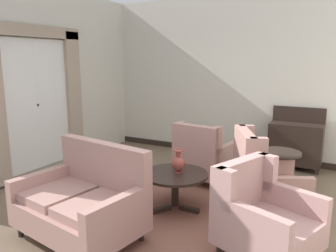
{
  "coord_description": "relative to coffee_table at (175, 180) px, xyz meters",
  "views": [
    {
      "loc": [
        1.88,
        -3.4,
        1.99
      ],
      "look_at": [
        -0.33,
        0.67,
        1.05
      ],
      "focal_mm": 35.7,
      "sensor_mm": 36.0,
      "label": 1
    }
  ],
  "objects": [
    {
      "name": "sideboard",
      "position": [
        1.15,
        2.53,
        0.08
      ],
      "size": [
        0.92,
        0.41,
        1.12
      ],
      "color": "black",
      "rests_on": "ground"
    },
    {
      "name": "ground",
      "position": [
        0.04,
        -0.34,
        -0.41
      ],
      "size": [
        8.87,
        8.87,
        0.0
      ],
      "primitive_type": "plane",
      "color": "brown"
    },
    {
      "name": "baseboard_back",
      "position": [
        0.04,
        2.77,
        -0.35
      ],
      "size": [
        5.8,
        0.03,
        0.12
      ],
      "primitive_type": "cube",
      "color": "black",
      "rests_on": "ground"
    },
    {
      "name": "wall_left",
      "position": [
        -2.85,
        0.61,
        1.2
      ],
      "size": [
        0.08,
        4.44,
        3.22
      ],
      "primitive_type": "cube",
      "color": "beige",
      "rests_on": "ground"
    },
    {
      "name": "area_rug",
      "position": [
        0.04,
        -0.04,
        -0.41
      ],
      "size": [
        2.72,
        2.72,
        0.01
      ],
      "primitive_type": "cylinder",
      "color": "brown",
      "rests_on": "ground"
    },
    {
      "name": "settee",
      "position": [
        -0.57,
        -1.13,
        0.0
      ],
      "size": [
        1.49,
        1.1,
        1.04
      ],
      "rotation": [
        0.0,
        0.0,
        -0.15
      ],
      "color": "tan",
      "rests_on": "ground"
    },
    {
      "name": "window_with_curtains",
      "position": [
        -2.76,
        0.19,
        0.95
      ],
      "size": [
        0.12,
        1.98,
        2.51
      ],
      "color": "silver"
    },
    {
      "name": "coffee_table",
      "position": [
        0.0,
        0.0,
        0.0
      ],
      "size": [
        0.87,
        0.87,
        0.5
      ],
      "color": "black",
      "rests_on": "ground"
    },
    {
      "name": "armchair_foreground_right",
      "position": [
        1.27,
        -0.53,
        0.0
      ],
      "size": [
        1.09,
        1.07,
        0.96
      ],
      "rotation": [
        0.0,
        0.0,
        7.51
      ],
      "color": "tan",
      "rests_on": "ground"
    },
    {
      "name": "porcelain_vase",
      "position": [
        0.03,
        0.04,
        0.23
      ],
      "size": [
        0.17,
        0.17,
        0.32
      ],
      "color": "brown",
      "rests_on": "coffee_table"
    },
    {
      "name": "wall_back",
      "position": [
        0.04,
        2.83,
        1.2
      ],
      "size": [
        5.96,
        0.08,
        3.22
      ],
      "primitive_type": "cube",
      "color": "beige",
      "rests_on": "ground"
    },
    {
      "name": "armchair_near_window",
      "position": [
        1.04,
        0.46,
        0.04
      ],
      "size": [
        1.12,
        1.12,
        1.09
      ],
      "rotation": [
        0.0,
        0.0,
        2.03
      ],
      "color": "tan",
      "rests_on": "ground"
    },
    {
      "name": "armchair_near_sideboard",
      "position": [
        -0.07,
        1.16,
        0.01
      ],
      "size": [
        0.89,
        0.99,
        0.99
      ],
      "rotation": [
        0.0,
        0.0,
        3.01
      ],
      "color": "tan",
      "rests_on": "ground"
    },
    {
      "name": "side_table",
      "position": [
        1.15,
        1.01,
        0.02
      ],
      "size": [
        0.59,
        0.59,
        0.7
      ],
      "color": "black",
      "rests_on": "ground"
    }
  ]
}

